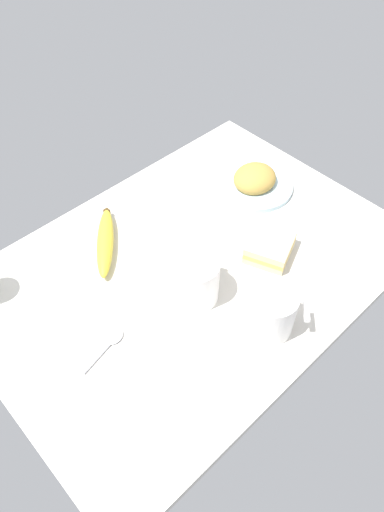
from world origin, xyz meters
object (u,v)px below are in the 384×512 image
(coffee_mug_black, at_px, (272,310))
(spoon, at_px, (109,344))
(sandwich_main, at_px, (270,247))
(plate_of_food, at_px, (254,181))
(banana, at_px, (105,242))
(coffee_mug_milky, at_px, (196,279))

(coffee_mug_black, distance_m, spoon, 0.31)
(coffee_mug_black, height_order, sandwich_main, coffee_mug_black)
(coffee_mug_black, bearing_deg, sandwich_main, -139.48)
(plate_of_food, bearing_deg, coffee_mug_black, 45.83)
(plate_of_food, relative_size, sandwich_main, 1.53)
(coffee_mug_black, relative_size, spoon, 1.05)
(spoon, bearing_deg, plate_of_food, -167.89)
(plate_of_food, height_order, spoon, plate_of_food)
(plate_of_food, relative_size, banana, 1.07)
(coffee_mug_black, height_order, spoon, coffee_mug_black)
(plate_of_food, height_order, coffee_mug_black, coffee_mug_black)
(coffee_mug_milky, xyz_separation_m, spoon, (0.20, -0.03, -0.05))
(banana, height_order, spoon, banana)
(coffee_mug_milky, distance_m, banana, 0.24)
(coffee_mug_milky, xyz_separation_m, banana, (0.05, -0.23, -0.03))
(spoon, bearing_deg, coffee_mug_black, 144.93)
(sandwich_main, bearing_deg, spoon, -8.16)
(coffee_mug_milky, distance_m, spoon, 0.21)
(plate_of_food, xyz_separation_m, spoon, (0.53, 0.11, -0.01))
(coffee_mug_milky, relative_size, spoon, 1.09)
(sandwich_main, height_order, banana, sandwich_main)
(sandwich_main, bearing_deg, plate_of_food, -129.74)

